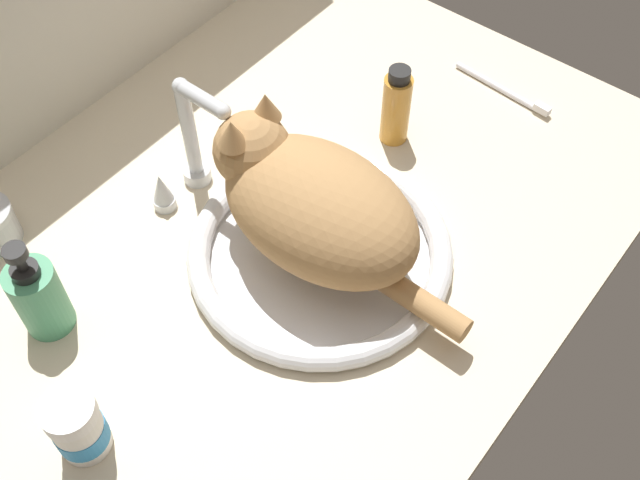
% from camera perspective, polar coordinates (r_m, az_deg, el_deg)
% --- Properties ---
extents(countertop, '(1.04, 0.78, 0.03)m').
position_cam_1_polar(countertop, '(1.09, -2.00, 1.24)').
color(countertop, beige).
rests_on(countertop, ground).
extents(sink_basin, '(0.35, 0.35, 0.03)m').
position_cam_1_polar(sink_basin, '(1.02, 0.00, -0.88)').
color(sink_basin, white).
rests_on(sink_basin, countertop).
extents(faucet, '(0.16, 0.10, 0.19)m').
position_cam_1_polar(faucet, '(1.08, -9.17, 6.85)').
color(faucet, silver).
rests_on(faucet, countertop).
extents(cat, '(0.18, 0.38, 0.18)m').
position_cam_1_polar(cat, '(0.96, -0.85, 2.89)').
color(cat, tan).
rests_on(cat, sink_basin).
extents(soap_pump_bottle, '(0.06, 0.06, 0.15)m').
position_cam_1_polar(soap_pump_bottle, '(0.99, -19.96, -3.93)').
color(soap_pump_bottle, '#4C9E70').
rests_on(soap_pump_bottle, countertop).
extents(amber_bottle, '(0.04, 0.04, 0.13)m').
position_cam_1_polar(amber_bottle, '(1.14, 5.62, 9.72)').
color(amber_bottle, gold).
rests_on(amber_bottle, countertop).
extents(pill_bottle, '(0.06, 0.06, 0.10)m').
position_cam_1_polar(pill_bottle, '(0.91, -17.36, -13.01)').
color(pill_bottle, white).
rests_on(pill_bottle, countertop).
extents(toothbrush, '(0.02, 0.17, 0.02)m').
position_cam_1_polar(toothbrush, '(1.28, 13.39, 10.67)').
color(toothbrush, silver).
rests_on(toothbrush, countertop).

